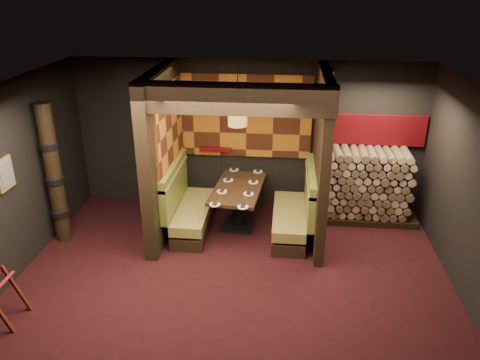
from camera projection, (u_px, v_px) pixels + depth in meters
name	position (u px, v px, depth m)	size (l,w,h in m)	color
floor	(231.00, 287.00, 6.86)	(6.50, 5.50, 0.02)	black
ceiling	(229.00, 94.00, 5.71)	(6.50, 5.50, 0.02)	black
wall_back	(248.00, 136.00, 8.80)	(6.50, 0.02, 2.85)	black
wall_front	(189.00, 349.00, 3.77)	(6.50, 0.02, 2.85)	black
wall_left	(1.00, 189.00, 6.59)	(0.02, 5.50, 2.85)	black
partition_left	(163.00, 154.00, 7.92)	(0.20, 2.20, 2.85)	black
partition_right	(321.00, 158.00, 7.72)	(0.15, 2.10, 2.85)	black
header_beam	(234.00, 99.00, 6.45)	(2.85, 0.18, 0.44)	black
tapa_back_panel	(246.00, 116.00, 8.60)	(2.40, 0.06, 1.55)	#AF6219
tapa_side_panel	(171.00, 127.00, 7.89)	(0.04, 1.85, 1.45)	#AF6219
lacquer_shelf	(216.00, 149.00, 8.86)	(0.60, 0.12, 0.07)	#5F080D
booth_bench_left	(188.00, 209.00, 8.29)	(0.68, 1.60, 1.14)	black
booth_bench_right	(295.00, 214.00, 8.11)	(0.68, 1.60, 1.14)	black
dining_table	(238.00, 199.00, 8.32)	(0.94, 1.55, 0.78)	black
place_settings	(238.00, 186.00, 8.22)	(0.78, 1.74, 0.03)	white
pendant_lamp	(238.00, 112.00, 7.63)	(0.32, 0.32, 0.93)	olive
framed_picture	(5.00, 174.00, 6.60)	(0.05, 0.36, 0.46)	olive
totem_column	(54.00, 175.00, 7.67)	(0.31, 0.31, 2.40)	black
firewood_stack	(370.00, 186.00, 8.52)	(1.73, 0.70, 1.36)	black
mosaic_header	(374.00, 130.00, 8.43)	(1.83, 0.10, 0.56)	maroon
bay_front_post	(325.00, 153.00, 7.95)	(0.08, 0.08, 2.85)	black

